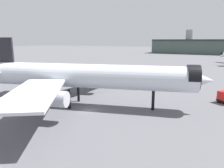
# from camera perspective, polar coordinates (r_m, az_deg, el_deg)

# --- Properties ---
(ground) EXTENTS (900.00, 900.00, 0.00)m
(ground) POSITION_cam_1_polar(r_m,az_deg,el_deg) (48.37, -6.21, -7.09)
(ground) COLOR #56565B
(airliner_near_gate) EXTENTS (57.60, 51.54, 16.25)m
(airliner_near_gate) POSITION_cam_1_polar(r_m,az_deg,el_deg) (50.62, -8.11, 2.08)
(airliner_near_gate) COLOR silver
(airliner_near_gate) RESTS_ON ground
(baggage_tug_wing) EXTENTS (2.52, 3.49, 1.85)m
(baggage_tug_wing) POSITION_cam_1_polar(r_m,az_deg,el_deg) (80.48, 10.17, 1.14)
(baggage_tug_wing) COLOR black
(baggage_tug_wing) RESTS_ON ground
(traffic_cone_near_nose) EXTENTS (0.50, 0.50, 0.62)m
(traffic_cone_near_nose) POSITION_cam_1_polar(r_m,az_deg,el_deg) (80.94, -19.20, 0.25)
(traffic_cone_near_nose) COLOR #F2600C
(traffic_cone_near_nose) RESTS_ON ground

